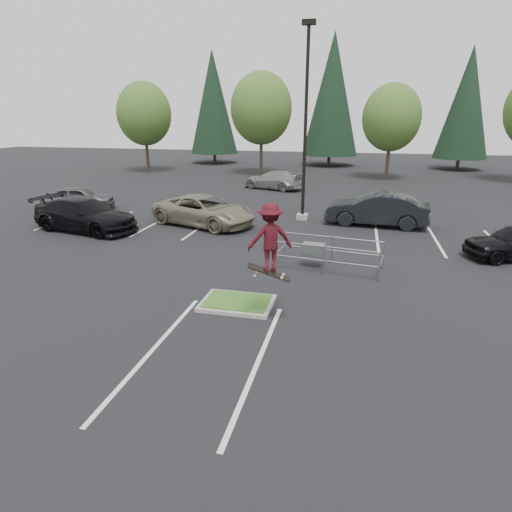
% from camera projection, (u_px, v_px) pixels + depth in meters
% --- Properties ---
extents(ground, '(120.00, 120.00, 0.00)m').
position_uv_depth(ground, '(237.00, 305.00, 13.27)').
color(ground, black).
rests_on(ground, ground).
extents(grass_median, '(2.20, 1.60, 0.16)m').
position_uv_depth(grass_median, '(237.00, 303.00, 13.24)').
color(grass_median, gray).
rests_on(grass_median, ground).
extents(stall_lines, '(22.62, 17.60, 0.01)m').
position_uv_depth(stall_lines, '(244.00, 247.00, 19.13)').
color(stall_lines, silver).
rests_on(stall_lines, ground).
extents(light_pole, '(0.70, 0.60, 10.12)m').
position_uv_depth(light_pole, '(305.00, 136.00, 22.84)').
color(light_pole, gray).
rests_on(light_pole, ground).
extents(decid_a, '(5.44, 5.44, 8.91)m').
position_uv_depth(decid_a, '(144.00, 116.00, 43.20)').
color(decid_a, '#38281C').
rests_on(decid_a, ground).
extents(decid_b, '(5.89, 5.89, 9.64)m').
position_uv_depth(decid_b, '(261.00, 111.00, 40.93)').
color(decid_b, '#38281C').
rests_on(decid_b, ground).
extents(decid_c, '(5.12, 5.12, 8.38)m').
position_uv_depth(decid_c, '(391.00, 120.00, 37.93)').
color(decid_c, '#38281C').
rests_on(decid_c, ground).
extents(conif_a, '(5.72, 5.72, 13.00)m').
position_uv_depth(conif_a, '(213.00, 103.00, 51.08)').
color(conif_a, '#38281C').
rests_on(conif_a, ground).
extents(conif_b, '(6.38, 6.38, 14.50)m').
position_uv_depth(conif_b, '(332.00, 95.00, 48.29)').
color(conif_b, '#38281C').
rests_on(conif_b, ground).
extents(conif_c, '(5.50, 5.50, 12.50)m').
position_uv_depth(conif_c, '(466.00, 103.00, 44.65)').
color(conif_c, '#38281C').
rests_on(conif_c, ground).
extents(cart_corral, '(4.13, 1.98, 1.12)m').
position_uv_depth(cart_corral, '(317.00, 250.00, 16.36)').
color(cart_corral, gray).
rests_on(cart_corral, ground).
extents(skateboarder, '(1.39, 1.15, 2.13)m').
position_uv_depth(skateboarder, '(269.00, 238.00, 11.30)').
color(skateboarder, black).
rests_on(skateboarder, ground).
extents(car_l_tan, '(6.25, 4.38, 1.58)m').
position_uv_depth(car_l_tan, '(204.00, 210.00, 22.81)').
color(car_l_tan, gray).
rests_on(car_l_tan, ground).
extents(car_l_black, '(5.99, 3.37, 1.64)m').
position_uv_depth(car_l_black, '(84.00, 215.00, 21.65)').
color(car_l_black, black).
rests_on(car_l_black, ground).
extents(car_l_grey, '(4.64, 3.33, 1.47)m').
position_uv_depth(car_l_grey, '(78.00, 198.00, 26.59)').
color(car_l_grey, '#414347').
rests_on(car_l_grey, ground).
extents(car_r_charc, '(5.43, 2.33, 1.74)m').
position_uv_depth(car_r_charc, '(377.00, 209.00, 22.66)').
color(car_r_charc, black).
rests_on(car_r_charc, ground).
extents(car_far_silver, '(5.37, 3.64, 1.45)m').
position_uv_depth(car_far_silver, '(274.00, 180.00, 34.05)').
color(car_far_silver, gray).
rests_on(car_far_silver, ground).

